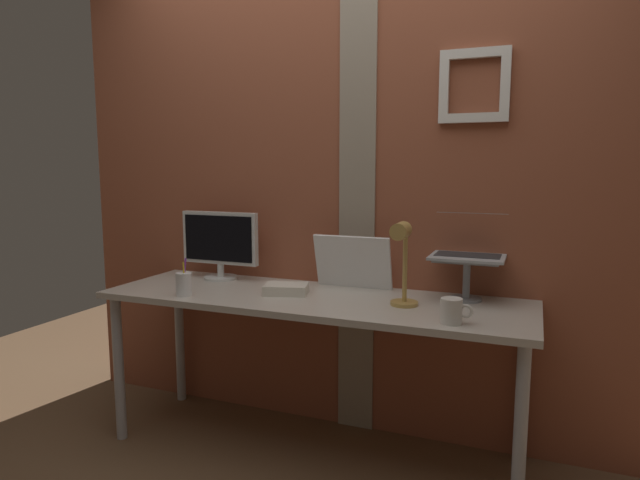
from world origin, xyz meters
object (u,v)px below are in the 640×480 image
monitor (220,241)px  pen_cup (184,284)px  coffee_mug (452,311)px  whiteboard_panel (353,262)px  laptop (469,246)px  desk_lamp (402,255)px

monitor → pen_cup: bearing=-83.0°
pen_cup → coffee_mug: bearing=-0.0°
whiteboard_panel → laptop: bearing=3.3°
whiteboard_panel → pen_cup: 0.81m
desk_lamp → pen_cup: (-0.99, -0.15, -0.17)m
laptop → desk_lamp: size_ratio=0.87×
pen_cup → coffee_mug: size_ratio=1.43×
monitor → laptop: laptop is taller
pen_cup → desk_lamp: bearing=8.8°
monitor → whiteboard_panel: 0.73m
whiteboard_panel → coffee_mug: 0.70m
whiteboard_panel → desk_lamp: desk_lamp is taller
monitor → desk_lamp: desk_lamp is taller
monitor → coffee_mug: size_ratio=3.58×
whiteboard_panel → coffee_mug: size_ratio=3.13×
laptop → desk_lamp: laptop is taller
coffee_mug → pen_cup: bearing=180.0°
pen_cup → laptop: bearing=20.7°
whiteboard_panel → coffee_mug: whiteboard_panel is taller
pen_cup → coffee_mug: pen_cup is taller
monitor → whiteboard_panel: (0.73, 0.04, -0.07)m
monitor → pen_cup: monitor is taller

